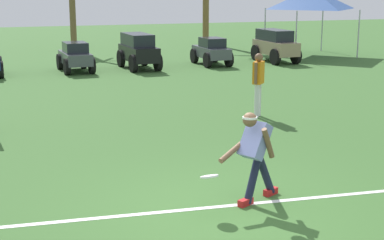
{
  "coord_description": "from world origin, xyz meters",
  "views": [
    {
      "loc": [
        -2.9,
        -7.43,
        3.17
      ],
      "look_at": [
        0.21,
        1.9,
        0.9
      ],
      "focal_mm": 55.0,
      "sensor_mm": 36.0,
      "label": 1
    }
  ],
  "objects": [
    {
      "name": "parked_car_slot_f",
      "position": [
        5.34,
        14.79,
        0.56
      ],
      "size": [
        1.12,
        2.21,
        1.1
      ],
      "color": "#474C51",
      "rests_on": "ground_plane"
    },
    {
      "name": "parked_car_slot_e",
      "position": [
        2.29,
        14.64,
        0.72
      ],
      "size": [
        1.3,
        2.46,
        1.34
      ],
      "color": "black",
      "rests_on": "ground_plane"
    },
    {
      "name": "frisbee_thrower",
      "position": [
        0.6,
        0.14,
        0.79
      ],
      "size": [
        1.12,
        0.56,
        1.39
      ],
      "color": "#191E38",
      "rests_on": "ground_plane"
    },
    {
      "name": "teammate_near_sideline",
      "position": [
        3.1,
        5.46,
        0.94
      ],
      "size": [
        0.39,
        0.41,
        1.56
      ],
      "color": "silver",
      "rests_on": "ground_plane"
    },
    {
      "name": "frisbee_in_flight",
      "position": [
        -0.18,
        -0.05,
        0.54
      ],
      "size": [
        0.31,
        0.31,
        0.09
      ],
      "color": "white"
    },
    {
      "name": "ground_plane",
      "position": [
        0.0,
        0.0,
        0.0
      ],
      "size": [
        80.0,
        80.0,
        0.0
      ],
      "primitive_type": "plane",
      "color": "#38622B"
    },
    {
      "name": "field_line_paint",
      "position": [
        0.0,
        0.12,
        0.0
      ],
      "size": [
        20.45,
        1.6,
        0.01
      ],
      "primitive_type": "cube",
      "rotation": [
        0.0,
        0.0,
        -0.07
      ],
      "color": "white",
      "rests_on": "ground_plane"
    },
    {
      "name": "parked_car_slot_g",
      "position": [
        8.2,
        14.83,
        0.72
      ],
      "size": [
        1.25,
        2.44,
        1.34
      ],
      "color": "#998466",
      "rests_on": "ground_plane"
    },
    {
      "name": "parked_car_slot_d",
      "position": [
        -0.12,
        14.62,
        0.56
      ],
      "size": [
        1.2,
        2.25,
        1.1
      ],
      "color": "#474C51",
      "rests_on": "ground_plane"
    }
  ]
}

